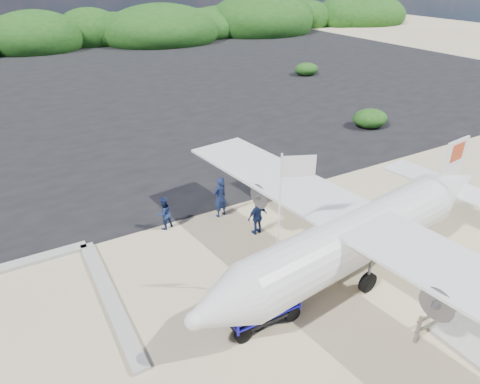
{
  "coord_description": "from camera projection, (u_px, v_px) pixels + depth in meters",
  "views": [
    {
      "loc": [
        -6.18,
        -10.4,
        10.05
      ],
      "look_at": [
        1.61,
        3.18,
        1.73
      ],
      "focal_mm": 32.0,
      "sensor_mm": 36.0,
      "label": 1
    }
  ],
  "objects": [
    {
      "name": "ground",
      "position": [
        245.0,
        281.0,
        15.4
      ],
      "size": [
        160.0,
        160.0,
        0.0
      ],
      "primitive_type": "plane",
      "color": "beige"
    },
    {
      "name": "asphalt_apron",
      "position": [
        76.0,
        92.0,
        38.38
      ],
      "size": [
        90.0,
        50.0,
        0.04
      ],
      "primitive_type": null,
      "color": "#B2B2B2",
      "rests_on": "ground"
    },
    {
      "name": "vegetation_band",
      "position": [
        38.0,
        50.0,
        57.53
      ],
      "size": [
        124.0,
        8.0,
        4.4
      ],
      "primitive_type": null,
      "color": "#B2B2B2",
      "rests_on": "ground"
    },
    {
      "name": "fence",
      "position": [
        477.0,
        307.0,
        14.21
      ],
      "size": [
        6.4,
        2.0,
        1.1
      ],
      "primitive_type": null,
      "color": "#B2B2B2",
      "rests_on": "ground"
    },
    {
      "name": "baggage_cart",
      "position": [
        259.0,
        320.0,
        13.7
      ],
      "size": [
        2.52,
        1.44,
        1.26
      ],
      "primitive_type": null,
      "rotation": [
        0.0,
        0.0,
        0.0
      ],
      "color": "#110ED5",
      "rests_on": "ground"
    },
    {
      "name": "flagpole",
      "position": [
        275.0,
        292.0,
        14.85
      ],
      "size": [
        1.13,
        0.82,
        5.22
      ],
      "primitive_type": null,
      "rotation": [
        0.0,
        0.0,
        -0.42
      ],
      "color": "white",
      "rests_on": "ground"
    },
    {
      "name": "signboard",
      "position": [
        291.0,
        287.0,
        15.1
      ],
      "size": [
        1.39,
        0.71,
        1.2
      ],
      "primitive_type": null,
      "rotation": [
        0.0,
        0.0,
        0.42
      ],
      "color": "#4F2116",
      "rests_on": "ground"
    },
    {
      "name": "crew_a",
      "position": [
        220.0,
        197.0,
        18.97
      ],
      "size": [
        0.79,
        0.62,
        1.91
      ],
      "primitive_type": "imported",
      "rotation": [
        0.0,
        0.0,
        3.4
      ],
      "color": "navy",
      "rests_on": "ground"
    },
    {
      "name": "crew_b",
      "position": [
        164.0,
        213.0,
        18.14
      ],
      "size": [
        0.84,
        0.73,
        1.48
      ],
      "primitive_type": "imported",
      "rotation": [
        0.0,
        0.0,
        3.41
      ],
      "color": "navy",
      "rests_on": "ground"
    },
    {
      "name": "crew_c",
      "position": [
        258.0,
        217.0,
        17.77
      ],
      "size": [
        0.96,
        0.46,
        1.6
      ],
      "primitive_type": "imported",
      "rotation": [
        0.0,
        0.0,
        3.21
      ],
      "color": "navy",
      "rests_on": "ground"
    },
    {
      "name": "aircraft_large",
      "position": [
        249.0,
        79.0,
        42.51
      ],
      "size": [
        18.86,
        18.86,
        5.08
      ],
      "primitive_type": null,
      "rotation": [
        0.0,
        0.0,
        3.26
      ],
      "color": "#B2B2B2",
      "rests_on": "ground"
    }
  ]
}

